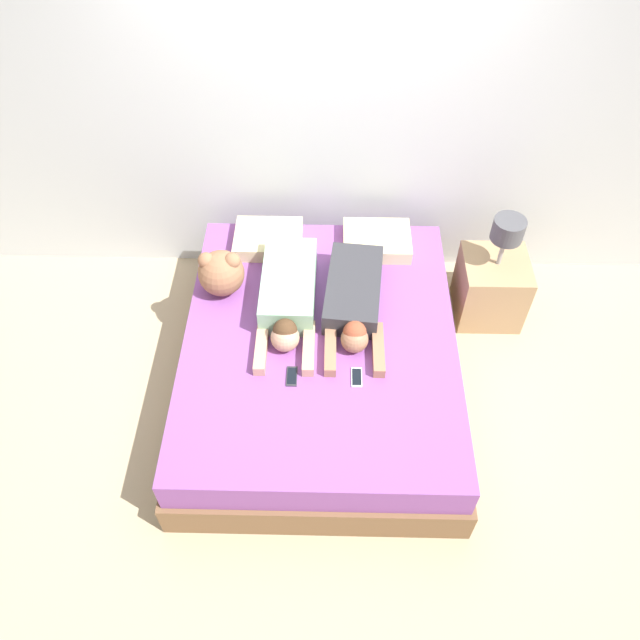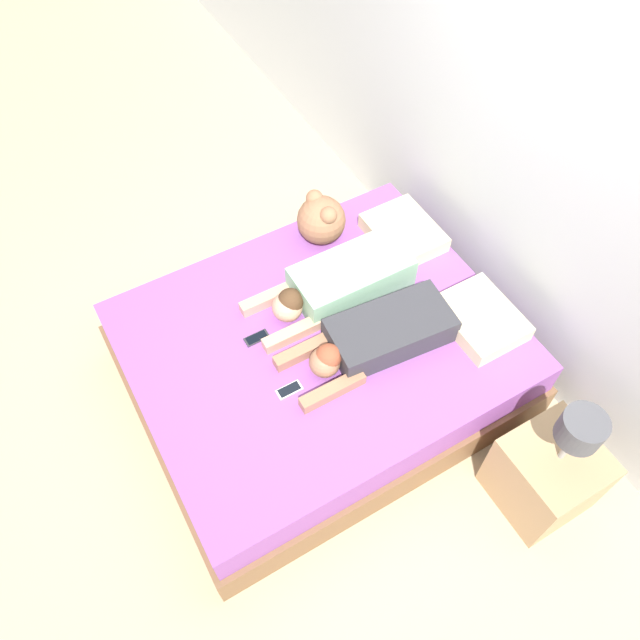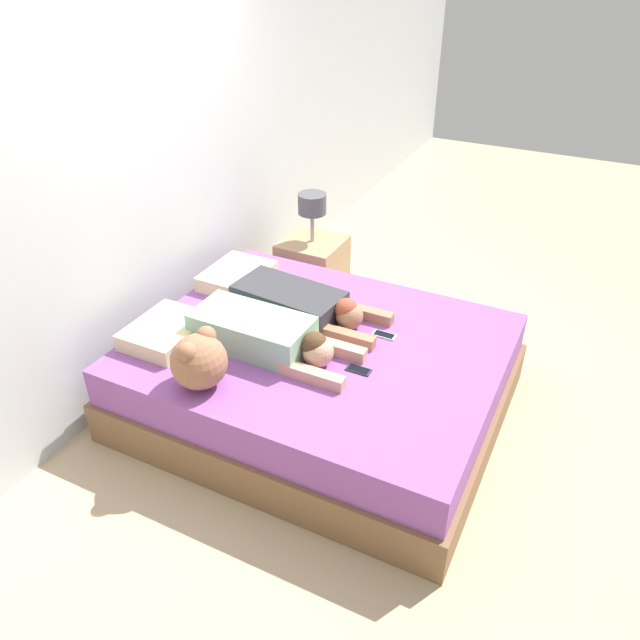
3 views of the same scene
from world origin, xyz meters
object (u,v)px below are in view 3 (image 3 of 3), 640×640
pillow_head_right (237,276)px  nightstand (313,265)px  cell_phone_right (384,335)px  plush_toy (199,360)px  cell_phone_left (359,370)px  person_right (303,304)px  bed (320,376)px  person_left (266,335)px  pillow_head_left (166,331)px

pillow_head_right → nightstand: 0.90m
cell_phone_right → pillow_head_right: bearing=82.1°
plush_toy → cell_phone_left: bearing=-55.2°
person_right → cell_phone_left: size_ratio=7.15×
cell_phone_right → person_right: bearing=91.4°
plush_toy → bed: bearing=-30.6°
plush_toy → person_left: bearing=-17.9°
pillow_head_right → person_right: 0.63m
cell_phone_left → plush_toy: size_ratio=0.44×
nightstand → pillow_head_left: bearing=174.8°
person_right → cell_phone_right: 0.55m
pillow_head_right → person_left: size_ratio=0.47×
pillow_head_left → plush_toy: (-0.27, -0.44, 0.11)m
bed → nightstand: 1.40m
nightstand → cell_phone_right: bearing=-135.1°
person_left → cell_phone_right: size_ratio=7.14×
bed → person_right: size_ratio=2.15×
pillow_head_left → person_left: size_ratio=0.47×
bed → person_left: person_left is taller
pillow_head_right → nightstand: bearing=-9.9°
cell_phone_right → plush_toy: (-0.88, 0.70, 0.16)m
pillow_head_left → person_left: 0.61m
cell_phone_right → nightstand: 1.43m
cell_phone_right → cell_phone_left: bearing=-179.8°
cell_phone_left → person_left: bearing=95.1°
nightstand → person_left: bearing=-163.0°
pillow_head_left → pillow_head_right: (0.77, 0.00, 0.00)m
pillow_head_right → cell_phone_right: (-0.16, -1.15, -0.05)m
cell_phone_right → nightstand: size_ratio=0.16×
pillow_head_right → cell_phone_right: bearing=-97.9°
bed → pillow_head_left: pillow_head_left is taller
person_left → nightstand: size_ratio=1.13×
pillow_head_right → person_left: bearing=-135.4°
person_left → cell_phone_left: (0.05, -0.56, -0.09)m
pillow_head_right → person_left: 0.84m
pillow_head_right → pillow_head_left: bearing=180.0°
person_right → cell_phone_left: person_right is taller
person_right → nightstand: size_ratio=1.13×
person_right → cell_phone_right: bearing=-88.6°
person_left → pillow_head_right: bearing=44.6°
pillow_head_left → person_left: bearing=-73.5°
pillow_head_right → cell_phone_left: 1.27m
cell_phone_left → cell_phone_right: bearing=0.2°
pillow_head_right → cell_phone_right: 1.16m
plush_toy → person_right: bearing=-10.3°
pillow_head_right → person_left: (-0.59, -0.59, 0.05)m
cell_phone_left → nightstand: bearing=35.8°
bed → pillow_head_left: bearing=114.9°
bed → pillow_head_right: bearing=65.1°
pillow_head_right → plush_toy: plush_toy is taller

